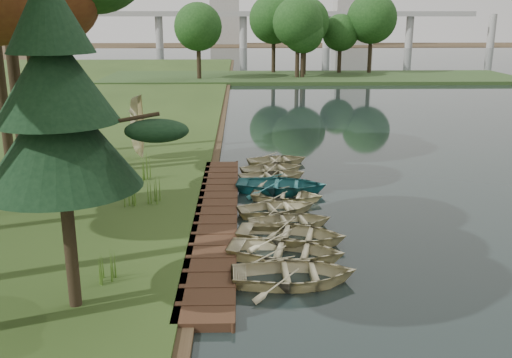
{
  "coord_description": "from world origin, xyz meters",
  "views": [
    {
      "loc": [
        -0.62,
        -20.35,
        7.49
      ],
      "look_at": [
        -0.07,
        0.55,
        1.5
      ],
      "focal_mm": 40.0,
      "sensor_mm": 36.0,
      "label": 1
    }
  ],
  "objects_px": {
    "rowboat_0": "(294,271)",
    "stored_rowboat": "(141,152)",
    "boardwalk": "(216,218)",
    "rowboat_1": "(286,249)",
    "rowboat_2": "(291,232)",
    "pine_tree": "(57,104)"
  },
  "relations": [
    {
      "from": "rowboat_1",
      "to": "stored_rowboat",
      "type": "height_order",
      "value": "stored_rowboat"
    },
    {
      "from": "rowboat_2",
      "to": "boardwalk",
      "type": "bearing_deg",
      "value": 62.06
    },
    {
      "from": "rowboat_1",
      "to": "rowboat_2",
      "type": "bearing_deg",
      "value": 1.46
    },
    {
      "from": "boardwalk",
      "to": "pine_tree",
      "type": "distance_m",
      "value": 9.4
    },
    {
      "from": "rowboat_2",
      "to": "pine_tree",
      "type": "height_order",
      "value": "pine_tree"
    },
    {
      "from": "boardwalk",
      "to": "stored_rowboat",
      "type": "distance_m",
      "value": 9.83
    },
    {
      "from": "rowboat_1",
      "to": "pine_tree",
      "type": "xyz_separation_m",
      "value": [
        -5.69,
        -3.22,
        5.08
      ]
    },
    {
      "from": "boardwalk",
      "to": "rowboat_0",
      "type": "height_order",
      "value": "rowboat_0"
    },
    {
      "from": "boardwalk",
      "to": "pine_tree",
      "type": "height_order",
      "value": "pine_tree"
    },
    {
      "from": "boardwalk",
      "to": "pine_tree",
      "type": "xyz_separation_m",
      "value": [
        -3.33,
        -6.96,
        5.37
      ]
    },
    {
      "from": "rowboat_0",
      "to": "pine_tree",
      "type": "xyz_separation_m",
      "value": [
        -5.81,
        -1.59,
        5.09
      ]
    },
    {
      "from": "rowboat_2",
      "to": "pine_tree",
      "type": "xyz_separation_m",
      "value": [
        -5.99,
        -4.63,
        5.08
      ]
    },
    {
      "from": "pine_tree",
      "to": "rowboat_0",
      "type": "bearing_deg",
      "value": 15.28
    },
    {
      "from": "boardwalk",
      "to": "rowboat_0",
      "type": "relative_size",
      "value": 4.41
    },
    {
      "from": "rowboat_0",
      "to": "stored_rowboat",
      "type": "relative_size",
      "value": 1.1
    },
    {
      "from": "rowboat_0",
      "to": "rowboat_2",
      "type": "height_order",
      "value": "rowboat_2"
    },
    {
      "from": "rowboat_0",
      "to": "rowboat_2",
      "type": "distance_m",
      "value": 3.05
    },
    {
      "from": "rowboat_1",
      "to": "boardwalk",
      "type": "bearing_deg",
      "value": 45.51
    },
    {
      "from": "rowboat_0",
      "to": "pine_tree",
      "type": "bearing_deg",
      "value": 104.0
    },
    {
      "from": "stored_rowboat",
      "to": "rowboat_2",
      "type": "bearing_deg",
      "value": -146.3
    },
    {
      "from": "boardwalk",
      "to": "rowboat_0",
      "type": "bearing_deg",
      "value": -65.28
    },
    {
      "from": "rowboat_0",
      "to": "stored_rowboat",
      "type": "bearing_deg",
      "value": 24.15
    }
  ]
}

